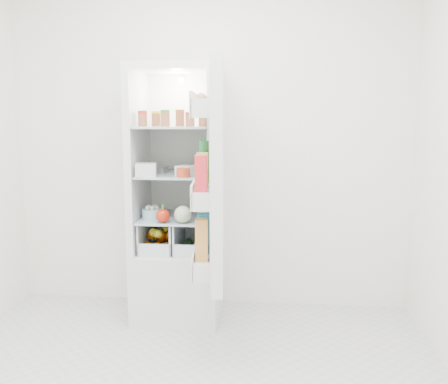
# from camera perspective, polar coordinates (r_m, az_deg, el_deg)

# --- Properties ---
(room_walls) EXTENTS (3.02, 3.02, 2.61)m
(room_walls) POSITION_cam_1_polar(r_m,az_deg,el_deg) (2.29, -6.25, 11.84)
(room_walls) COLOR white
(room_walls) RESTS_ON ground
(refrigerator) EXTENTS (0.60, 0.60, 1.80)m
(refrigerator) POSITION_cam_1_polar(r_m,az_deg,el_deg) (3.65, -5.14, -3.84)
(refrigerator) COLOR silver
(refrigerator) RESTS_ON ground
(shelf_low) EXTENTS (0.49, 0.53, 0.01)m
(shelf_low) POSITION_cam_1_polar(r_m,az_deg,el_deg) (3.57, -5.34, -2.89)
(shelf_low) COLOR #A3B9BF
(shelf_low) RESTS_ON refrigerator
(shelf_mid) EXTENTS (0.49, 0.53, 0.02)m
(shelf_mid) POSITION_cam_1_polar(r_m,az_deg,el_deg) (3.52, -5.42, 2.06)
(shelf_mid) COLOR #A3B9BF
(shelf_mid) RESTS_ON refrigerator
(shelf_top) EXTENTS (0.49, 0.53, 0.02)m
(shelf_top) POSITION_cam_1_polar(r_m,az_deg,el_deg) (3.49, -5.50, 7.44)
(shelf_top) COLOR #A3B9BF
(shelf_top) RESTS_ON refrigerator
(crisper_left) EXTENTS (0.23, 0.46, 0.22)m
(crisper_left) POSITION_cam_1_polar(r_m,az_deg,el_deg) (3.62, -7.22, -4.85)
(crisper_left) COLOR silver
(crisper_left) RESTS_ON refrigerator
(crisper_right) EXTENTS (0.23, 0.46, 0.22)m
(crisper_right) POSITION_cam_1_polar(r_m,az_deg,el_deg) (3.58, -3.38, -4.97)
(crisper_right) COLOR silver
(crisper_right) RESTS_ON refrigerator
(condiment_jars) EXTENTS (0.46, 0.32, 0.08)m
(condiment_jars) POSITION_cam_1_polar(r_m,az_deg,el_deg) (3.42, -6.15, 8.23)
(condiment_jars) COLOR #B21919
(condiment_jars) RESTS_ON shelf_top
(squeeze_bottle) EXTENTS (0.07, 0.07, 0.19)m
(squeeze_bottle) POSITION_cam_1_polar(r_m,az_deg,el_deg) (3.49, -1.92, 9.16)
(squeeze_bottle) COLOR white
(squeeze_bottle) RESTS_ON shelf_top
(tub_white) EXTENTS (0.16, 0.16, 0.09)m
(tub_white) POSITION_cam_1_polar(r_m,az_deg,el_deg) (3.36, -8.90, 2.52)
(tub_white) COLOR silver
(tub_white) RESTS_ON shelf_mid
(tub_cream) EXTENTS (0.14, 0.14, 0.07)m
(tub_cream) POSITION_cam_1_polar(r_m,az_deg,el_deg) (3.38, -4.35, 2.47)
(tub_cream) COLOR white
(tub_cream) RESTS_ON shelf_mid
(tin_red) EXTENTS (0.09, 0.09, 0.06)m
(tin_red) POSITION_cam_1_polar(r_m,az_deg,el_deg) (3.29, -4.69, 2.23)
(tin_red) COLOR red
(tin_red) RESTS_ON shelf_mid
(foil_tray) EXTENTS (0.18, 0.15, 0.04)m
(foil_tray) POSITION_cam_1_polar(r_m,az_deg,el_deg) (3.56, -7.93, 2.55)
(foil_tray) COLOR silver
(foil_tray) RESTS_ON shelf_mid
(tub_green) EXTENTS (0.12, 0.15, 0.08)m
(tub_green) POSITION_cam_1_polar(r_m,az_deg,el_deg) (3.66, -2.59, 3.13)
(tub_green) COLOR #3B8241
(tub_green) RESTS_ON shelf_mid
(red_cabbage) EXTENTS (0.15, 0.15, 0.15)m
(red_cabbage) POSITION_cam_1_polar(r_m,az_deg,el_deg) (3.63, -2.65, -1.33)
(red_cabbage) COLOR #5F2163
(red_cabbage) RESTS_ON shelf_low
(bell_pepper) EXTENTS (0.09, 0.09, 0.09)m
(bell_pepper) POSITION_cam_1_polar(r_m,az_deg,el_deg) (3.36, -7.00, -2.71)
(bell_pepper) COLOR #B6210B
(bell_pepper) RESTS_ON shelf_low
(mushroom_bowl) EXTENTS (0.14, 0.14, 0.06)m
(mushroom_bowl) POSITION_cam_1_polar(r_m,az_deg,el_deg) (3.52, -8.23, -2.45)
(mushroom_bowl) COLOR #97D0E1
(mushroom_bowl) RESTS_ON shelf_low
(salad_bag) EXTENTS (0.12, 0.12, 0.12)m
(salad_bag) POSITION_cam_1_polar(r_m,az_deg,el_deg) (3.34, -4.73, -2.57)
(salad_bag) COLOR #B0C191
(salad_bag) RESTS_ON shelf_low
(citrus_pile) EXTENTS (0.20, 0.31, 0.16)m
(citrus_pile) POSITION_cam_1_polar(r_m,az_deg,el_deg) (3.61, -7.28, -5.33)
(citrus_pile) COLOR orange
(citrus_pile) RESTS_ON refrigerator
(veg_pile) EXTENTS (0.16, 0.30, 0.10)m
(veg_pile) POSITION_cam_1_polar(r_m,az_deg,el_deg) (3.59, -3.30, -5.71)
(veg_pile) COLOR #194C19
(veg_pile) RESTS_ON refrigerator
(fridge_door) EXTENTS (0.21, 0.60, 1.30)m
(fridge_door) POSITION_cam_1_polar(r_m,az_deg,el_deg) (2.90, -1.22, 1.44)
(fridge_door) COLOR silver
(fridge_door) RESTS_ON refrigerator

